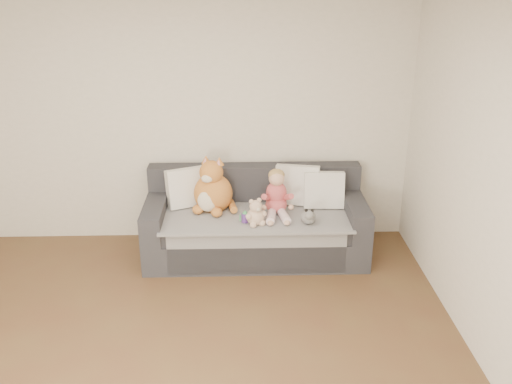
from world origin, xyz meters
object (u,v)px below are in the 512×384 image
teddy_bear (256,214)px  sippy_cup (245,216)px  sofa (255,225)px  toddler (277,196)px  plush_cat (213,190)px

teddy_bear → sippy_cup: 0.12m
sofa → sippy_cup: size_ratio=17.81×
sofa → teddy_bear: (-0.01, -0.34, 0.27)m
toddler → plush_cat: size_ratio=0.78×
plush_cat → teddy_bear: 0.56m
toddler → sippy_cup: toddler is taller
toddler → teddy_bear: (-0.21, -0.26, -0.08)m
sofa → plush_cat: bearing=176.8°
toddler → sofa: bearing=158.9°
plush_cat → teddy_bear: bearing=-19.0°
toddler → sippy_cup: 0.40m
teddy_bear → plush_cat: bearing=115.3°
teddy_bear → sippy_cup: bearing=127.3°
sofa → teddy_bear: size_ratio=8.08×
teddy_bear → sippy_cup: (-0.10, 0.06, -0.04)m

